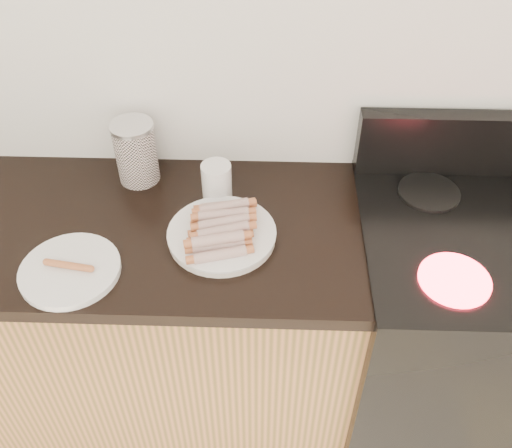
{
  "coord_description": "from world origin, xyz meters",
  "views": [
    {
      "loc": [
        0.14,
        0.55,
        2.0
      ],
      "look_at": [
        0.11,
        1.62,
        0.98
      ],
      "focal_mm": 40.0,
      "sensor_mm": 36.0,
      "label": 1
    }
  ],
  "objects_px": {
    "stove": "(462,334)",
    "side_plate": "(70,270)",
    "mug": "(217,181)",
    "main_plate": "(222,236)",
    "canister": "(136,152)"
  },
  "relations": [
    {
      "from": "main_plate",
      "to": "canister",
      "type": "distance_m",
      "value": 0.38
    },
    {
      "from": "main_plate",
      "to": "side_plate",
      "type": "distance_m",
      "value": 0.4
    },
    {
      "from": "stove",
      "to": "main_plate",
      "type": "distance_m",
      "value": 0.89
    },
    {
      "from": "stove",
      "to": "side_plate",
      "type": "bearing_deg",
      "value": -171.84
    },
    {
      "from": "mug",
      "to": "side_plate",
      "type": "bearing_deg",
      "value": -137.89
    },
    {
      "from": "side_plate",
      "to": "main_plate",
      "type": "bearing_deg",
      "value": 20.04
    },
    {
      "from": "stove",
      "to": "canister",
      "type": "height_order",
      "value": "canister"
    },
    {
      "from": "canister",
      "to": "stove",
      "type": "bearing_deg",
      "value": -12.41
    },
    {
      "from": "stove",
      "to": "canister",
      "type": "relative_size",
      "value": 4.7
    },
    {
      "from": "side_plate",
      "to": "canister",
      "type": "bearing_deg",
      "value": 74.46
    },
    {
      "from": "stove",
      "to": "canister",
      "type": "xyz_separation_m",
      "value": [
        -1.04,
        0.23,
        0.54
      ]
    },
    {
      "from": "canister",
      "to": "main_plate",
      "type": "bearing_deg",
      "value": -43.19
    },
    {
      "from": "side_plate",
      "to": "mug",
      "type": "height_order",
      "value": "mug"
    },
    {
      "from": "stove",
      "to": "mug",
      "type": "height_order",
      "value": "mug"
    },
    {
      "from": "stove",
      "to": "side_plate",
      "type": "relative_size",
      "value": 3.54
    }
  ]
}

